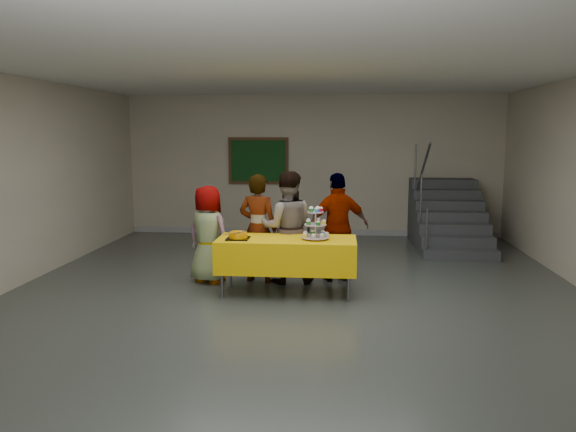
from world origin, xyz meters
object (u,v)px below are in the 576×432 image
at_px(schoolchild_d, 338,227).
at_px(bear_cake, 238,235).
at_px(cupcake_stand, 315,226).
at_px(schoolchild_a, 208,234).
at_px(schoolchild_b, 258,228).
at_px(noticeboard, 258,161).
at_px(bake_table, 287,254).
at_px(staircase, 446,220).
at_px(schoolchild_c, 287,227).

bearing_deg(schoolchild_d, bear_cake, 15.30).
height_order(cupcake_stand, schoolchild_d, schoolchild_d).
distance_m(schoolchild_a, schoolchild_b, 0.74).
distance_m(bear_cake, schoolchild_d, 1.61).
height_order(cupcake_stand, noticeboard, noticeboard).
bearing_deg(bake_table, staircase, 52.91).
height_order(cupcake_stand, schoolchild_c, schoolchild_c).
height_order(schoolchild_a, schoolchild_b, schoolchild_b).
height_order(cupcake_stand, schoolchild_b, schoolchild_b).
xyz_separation_m(schoolchild_a, schoolchild_d, (1.90, 0.27, 0.09)).
bearing_deg(noticeboard, schoolchild_d, -65.34).
distance_m(bear_cake, schoolchild_b, 0.74).
relative_size(bake_table, bear_cake, 5.25).
height_order(bake_table, schoolchild_d, schoolchild_d).
bearing_deg(staircase, bear_cake, -132.18).
bearing_deg(noticeboard, bake_table, -77.13).
height_order(bear_cake, staircase, staircase).
distance_m(bake_table, schoolchild_a, 1.32).
relative_size(bake_table, schoolchild_a, 1.31).
relative_size(schoolchild_b, noticeboard, 1.23).
height_order(bear_cake, schoolchild_c, schoolchild_c).
relative_size(bear_cake, schoolchild_c, 0.22).
bearing_deg(staircase, noticeboard, 167.78).
relative_size(schoolchild_b, schoolchild_c, 0.97).
bearing_deg(cupcake_stand, schoolchild_a, 161.88).
bearing_deg(cupcake_stand, bake_table, 177.66).
relative_size(schoolchild_b, schoolchild_d, 0.99).
distance_m(cupcake_stand, noticeboard, 4.84).
distance_m(schoolchild_c, noticeboard, 4.17).
distance_m(bake_table, bear_cake, 0.71).
distance_m(schoolchild_b, schoolchild_d, 1.19).
bearing_deg(cupcake_stand, noticeboard, 107.38).
bearing_deg(schoolchild_c, schoolchild_b, -9.40).
height_order(cupcake_stand, staircase, staircase).
distance_m(schoolchild_b, noticeboard, 4.06).
height_order(schoolchild_d, noticeboard, noticeboard).
bearing_deg(staircase, schoolchild_a, -141.33).
bearing_deg(schoolchild_a, staircase, -117.26).
distance_m(cupcake_stand, schoolchild_b, 1.09).
distance_m(schoolchild_a, schoolchild_d, 1.92).
bearing_deg(cupcake_stand, schoolchild_d, 68.99).
xyz_separation_m(schoolchild_c, noticeboard, (-0.99, 3.97, 0.78)).
height_order(bake_table, bear_cake, bear_cake).
xyz_separation_m(bake_table, bear_cake, (-0.65, -0.10, 0.27)).
xyz_separation_m(bake_table, noticeboard, (-1.04, 4.56, 1.04)).
xyz_separation_m(bear_cake, noticeboard, (-0.39, 4.66, 0.77)).
relative_size(cupcake_stand, bear_cake, 1.24).
distance_m(bake_table, staircase, 4.67).
distance_m(schoolchild_d, noticeboard, 4.24).
distance_m(schoolchild_b, staircase, 4.54).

